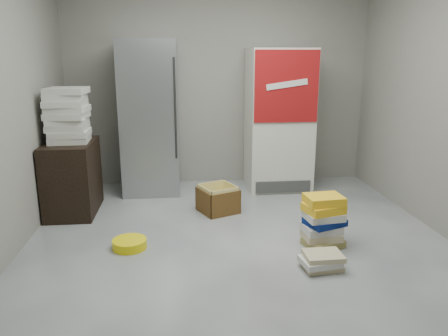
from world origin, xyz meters
name	(u,v)px	position (x,y,z in m)	size (l,w,h in m)	color
ground	(246,261)	(0.00, 0.00, 0.00)	(5.00, 5.00, 0.00)	#B0B0AC
room_shell	(248,44)	(0.00, 0.00, 1.80)	(4.04, 5.04, 2.82)	gray
steel_fridge	(150,118)	(-0.90, 2.13, 0.95)	(0.70, 0.72, 1.90)	#ADB1B6
coke_cooler	(279,120)	(0.75, 2.12, 0.90)	(0.80, 0.73, 1.80)	silver
wood_shelf	(73,178)	(-1.73, 1.40, 0.40)	(0.50, 0.80, 0.80)	black
supply_box_stack	(68,115)	(-1.72, 1.40, 1.09)	(0.44, 0.44, 0.58)	silver
phonebook_stack_main	(323,221)	(0.75, 0.23, 0.24)	(0.41, 0.36, 0.49)	#95874B
phonebook_stack_side	(321,261)	(0.60, -0.21, 0.07)	(0.36, 0.29, 0.14)	#C3B189
cardboard_box	(218,201)	(-0.13, 1.24, 0.13)	(0.50, 0.50, 0.31)	yellow
bucket_lid	(130,244)	(-1.02, 0.36, 0.04)	(0.31, 0.31, 0.08)	yellow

